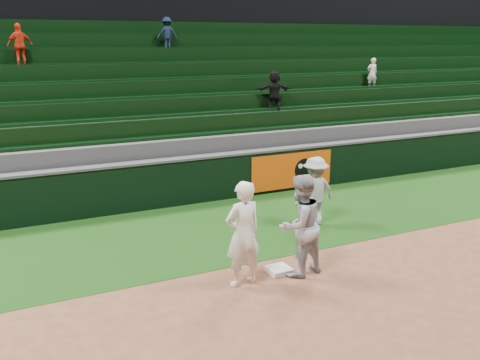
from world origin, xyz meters
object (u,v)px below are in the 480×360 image
(first_baseman, at_px, (243,234))
(baserunner, at_px, (300,226))
(first_base, at_px, (279,270))
(base_coach, at_px, (315,191))

(first_baseman, height_order, baserunner, baserunner)
(baserunner, bearing_deg, first_base, -50.78)
(base_coach, bearing_deg, baserunner, 46.58)
(baserunner, distance_m, base_coach, 2.85)
(first_base, distance_m, base_coach, 2.98)
(first_baseman, distance_m, baserunner, 1.12)
(first_base, height_order, base_coach, base_coach)
(first_baseman, relative_size, base_coach, 1.18)
(first_baseman, xyz_separation_m, baserunner, (1.12, -0.07, 0.00))
(first_base, relative_size, base_coach, 0.26)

